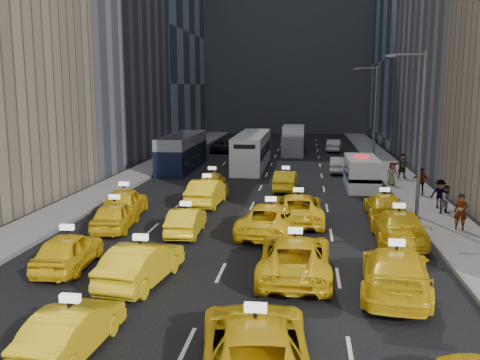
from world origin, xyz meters
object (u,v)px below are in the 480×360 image
object	(u,v)px
double_decker	(182,152)
box_truck	(293,141)
nypd_van	(361,173)
pedestrian_0	(461,212)
taxi_1	(72,329)
taxi_2	(255,347)
city_bus	(252,151)

from	to	relation	value
double_decker	box_truck	bearing A→B (deg)	46.14
box_truck	double_decker	bearing A→B (deg)	-129.14
nypd_van	pedestrian_0	distance (m)	12.03
taxi_1	nypd_van	world-z (taller)	nypd_van
taxi_1	double_decker	bearing A→B (deg)	-77.76
taxi_2	box_truck	xyz separation A→B (m)	(-0.27, 45.28, 0.68)
nypd_van	pedestrian_0	size ratio (longest dim) A/B	3.21
box_truck	pedestrian_0	xyz separation A→B (m)	(9.06, -30.59, -0.45)
taxi_2	pedestrian_0	distance (m)	17.12
nypd_van	city_bus	xyz separation A→B (m)	(-8.76, 9.09, 0.43)
box_truck	taxi_1	bearing A→B (deg)	-97.04
nypd_van	pedestrian_0	bearing A→B (deg)	-76.66
taxi_1	double_decker	world-z (taller)	double_decker
taxi_2	pedestrian_0	world-z (taller)	pedestrian_0
taxi_2	nypd_van	world-z (taller)	nypd_van
taxi_1	city_bus	xyz separation A→B (m)	(1.35, 34.57, 0.84)
nypd_van	double_decker	xyz separation A→B (m)	(-14.70, 7.25, 0.41)
double_decker	nypd_van	bearing A→B (deg)	-31.93
taxi_2	double_decker	world-z (taller)	double_decker
taxi_2	nypd_van	bearing A→B (deg)	-108.04
box_truck	pedestrian_0	world-z (taller)	box_truck
city_bus	pedestrian_0	distance (m)	24.03
double_decker	pedestrian_0	world-z (taller)	double_decker
taxi_2	pedestrian_0	size ratio (longest dim) A/B	3.27
taxi_1	pedestrian_0	world-z (taller)	pedestrian_0
box_truck	pedestrian_0	distance (m)	31.90
nypd_van	city_bus	bearing A→B (deg)	129.28
taxi_2	taxi_1	bearing A→B (deg)	-14.58
double_decker	city_bus	xyz separation A→B (m)	(5.94, 1.84, 0.02)
box_truck	pedestrian_0	size ratio (longest dim) A/B	3.74
taxi_1	box_truck	xyz separation A→B (m)	(4.76, 44.62, 0.82)
city_bus	taxi_1	bearing A→B (deg)	-90.60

